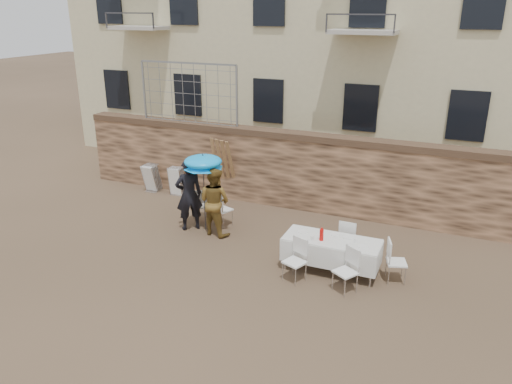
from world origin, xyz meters
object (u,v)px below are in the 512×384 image
at_px(couple_chair_right, 223,209).
at_px(man_suit, 189,195).
at_px(table_chair_back, 349,238).
at_px(chair_stack_right, 179,180).
at_px(woman_dress, 215,201).
at_px(soda_bottle, 322,235).
at_px(banquet_table, 332,241).
at_px(table_chair_front_right, 345,271).
at_px(chair_stack_left, 155,176).
at_px(table_chair_side, 397,261).
at_px(umbrella, 203,164).
at_px(couple_chair_left, 200,205).
at_px(table_chair_front_left, 295,261).

bearing_deg(couple_chair_right, man_suit, 58.18).
distance_m(table_chair_back, chair_stack_right, 6.27).
height_order(woman_dress, couple_chair_right, woman_dress).
bearing_deg(soda_bottle, table_chair_back, 67.17).
height_order(banquet_table, table_chair_back, table_chair_back).
relative_size(couple_chair_right, chair_stack_right, 1.04).
bearing_deg(table_chair_front_right, chair_stack_left, -174.87).
height_order(couple_chair_right, table_chair_side, same).
height_order(umbrella, table_chair_front_right, umbrella).
distance_m(couple_chair_right, table_chair_front_right, 4.33).
relative_size(man_suit, soda_bottle, 7.39).
height_order(woman_dress, chair_stack_right, woman_dress).
xyz_separation_m(woman_dress, couple_chair_left, (-0.75, 0.55, -0.42)).
relative_size(soda_bottle, table_chair_side, 0.27).
relative_size(couple_chair_left, soda_bottle, 3.69).
relative_size(banquet_table, table_chair_front_left, 2.19).
xyz_separation_m(man_suit, umbrella, (0.40, 0.10, 0.86)).
bearing_deg(table_chair_back, soda_bottle, 69.02).
bearing_deg(banquet_table, table_chair_back, 75.96).
bearing_deg(couple_chair_right, couple_chair_left, 20.02).
bearing_deg(chair_stack_right, couple_chair_left, -44.36).
distance_m(woman_dress, umbrella, 0.99).
distance_m(man_suit, woman_dress, 0.75).
distance_m(couple_chair_right, chair_stack_right, 2.89).
height_order(couple_chair_right, table_chair_front_right, same).
xyz_separation_m(woman_dress, couple_chair_right, (-0.05, 0.55, -0.42)).
distance_m(table_chair_back, chair_stack_left, 7.12).
xyz_separation_m(woman_dress, chair_stack_left, (-3.33, 2.19, -0.44)).
xyz_separation_m(couple_chair_right, table_chair_back, (3.52, -0.48, 0.00)).
height_order(umbrella, soda_bottle, umbrella).
relative_size(woman_dress, table_chair_back, 1.87).
relative_size(soda_bottle, table_chair_front_left, 0.27).
relative_size(banquet_table, table_chair_front_right, 2.19).
relative_size(woman_dress, soda_bottle, 6.89).
height_order(couple_chair_left, couple_chair_right, same).
distance_m(banquet_table, table_chair_side, 1.43).
xyz_separation_m(couple_chair_left, chair_stack_left, (-2.58, 1.64, -0.02)).
xyz_separation_m(man_suit, couple_chair_right, (0.70, 0.55, -0.48)).
height_order(table_chair_front_right, table_chair_side, same).
distance_m(woman_dress, chair_stack_right, 3.30).
bearing_deg(soda_bottle, chair_stack_left, 154.39).
relative_size(man_suit, woman_dress, 1.07).
bearing_deg(man_suit, woman_dress, 137.39).
distance_m(man_suit, table_chair_back, 4.25).
relative_size(table_chair_back, table_chair_side, 1.00).
relative_size(woman_dress, couple_chair_left, 1.87).
bearing_deg(man_suit, couple_chair_left, -132.61).
height_order(table_chair_back, table_chair_side, same).
bearing_deg(chair_stack_left, table_chair_front_right, -27.32).
relative_size(man_suit, chair_stack_right, 2.09).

